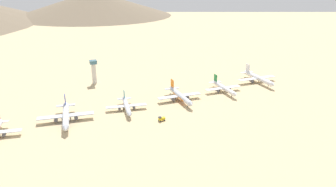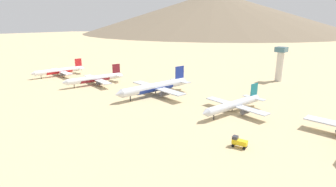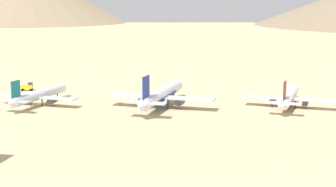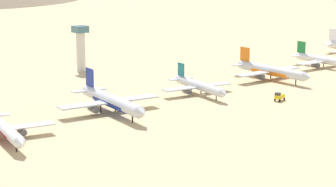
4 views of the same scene
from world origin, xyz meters
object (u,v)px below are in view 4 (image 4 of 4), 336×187
parked_jet_3 (199,86)px  parked_jet_5 (324,60)px  parked_jet_1 (4,129)px  parked_jet_4 (270,71)px  service_truck (279,96)px  control_tower (81,46)px  parked_jet_2 (111,101)px

parked_jet_3 → parked_jet_5: 100.82m
parked_jet_1 → parked_jet_5: 201.65m
parked_jet_3 → parked_jet_4: 51.38m
parked_jet_1 → parked_jet_3: bearing=99.0°
service_truck → parked_jet_4: bearing=139.0°
parked_jet_5 → control_tower: (-73.11, -113.92, 9.60)m
parked_jet_2 → parked_jet_5: (-16.33, 150.20, -0.66)m
parked_jet_1 → parked_jet_5: size_ratio=0.97×
parked_jet_5 → service_truck: 90.09m
parked_jet_4 → parked_jet_5: bearing=97.4°
parked_jet_3 → parked_jet_5: size_ratio=0.93×
parked_jet_2 → parked_jet_3: 50.27m
parked_jet_2 → service_truck: 74.95m
parked_jet_2 → service_truck: parked_jet_2 is taller
parked_jet_3 → control_tower: (-84.18, -13.71, 9.92)m
parked_jet_3 → parked_jet_5: bearing=96.3°
parked_jet_3 → service_truck: 36.97m
parked_jet_4 → parked_jet_5: 49.47m
parked_jet_1 → parked_jet_2: 50.76m
parked_jet_1 → parked_jet_2: parked_jet_2 is taller
parked_jet_2 → parked_jet_4: bearing=95.6°
service_truck → parked_jet_1: bearing=-97.1°
control_tower → parked_jet_3: bearing=9.2°
parked_jet_2 → control_tower: size_ratio=2.15×
service_truck → control_tower: (-114.91, -34.15, 12.00)m
parked_jet_1 → parked_jet_4: 152.18m
control_tower → parked_jet_1: bearing=-40.7°
parked_jet_2 → parked_jet_4: (-9.92, 101.15, -0.24)m
parked_jet_1 → parked_jet_2: size_ratio=0.83×
parked_jet_1 → parked_jet_5: bearing=97.6°
service_truck → control_tower: size_ratio=0.22×
parked_jet_4 → service_truck: size_ratio=9.14×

